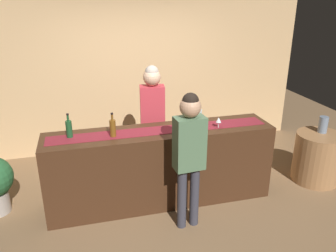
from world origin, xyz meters
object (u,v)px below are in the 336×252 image
(bartender, at_px, (152,112))
(wine_bottle_amber, at_px, (113,128))
(wine_glass_mid_counter, at_px, (219,120))
(vase_on_side_table, at_px, (323,125))
(customer_sipping, at_px, (189,148))
(wine_bottle_clear, at_px, (199,117))
(wine_bottle_green, at_px, (69,129))
(round_side_table, at_px, (317,157))
(wine_glass_near_customer, at_px, (178,123))

(bartender, bearing_deg, wine_bottle_amber, 53.78)
(wine_glass_mid_counter, bearing_deg, vase_on_side_table, 3.85)
(bartender, bearing_deg, wine_glass_mid_counter, 144.48)
(vase_on_side_table, bearing_deg, wine_bottle_amber, -178.92)
(bartender, height_order, customer_sipping, bartender)
(wine_bottle_amber, bearing_deg, customer_sipping, -35.42)
(wine_glass_mid_counter, distance_m, vase_on_side_table, 1.72)
(vase_on_side_table, bearing_deg, customer_sipping, -164.76)
(wine_bottle_amber, bearing_deg, wine_glass_mid_counter, -2.44)
(wine_bottle_clear, distance_m, wine_bottle_amber, 1.13)
(wine_bottle_clear, bearing_deg, wine_bottle_green, 179.99)
(customer_sipping, bearing_deg, wine_bottle_clear, 57.78)
(wine_glass_mid_counter, distance_m, round_side_table, 1.80)
(wine_glass_near_customer, relative_size, round_side_table, 0.19)
(wine_glass_near_customer, height_order, customer_sipping, customer_sipping)
(wine_bottle_amber, distance_m, wine_glass_near_customer, 0.80)
(wine_glass_mid_counter, bearing_deg, customer_sipping, -137.99)
(wine_glass_mid_counter, bearing_deg, round_side_table, 1.53)
(wine_bottle_green, height_order, vase_on_side_table, wine_bottle_green)
(round_side_table, bearing_deg, vase_on_side_table, 49.43)
(wine_bottle_clear, height_order, round_side_table, wine_bottle_clear)
(wine_glass_near_customer, distance_m, vase_on_side_table, 2.25)
(customer_sipping, relative_size, round_side_table, 2.25)
(wine_bottle_green, height_order, wine_bottle_amber, same)
(wine_bottle_green, distance_m, wine_bottle_amber, 0.52)
(vase_on_side_table, bearing_deg, bartender, 166.61)
(bartender, height_order, vase_on_side_table, bartender)
(wine_bottle_clear, distance_m, wine_glass_mid_counter, 0.26)
(wine_glass_mid_counter, xyz_separation_m, vase_on_side_table, (1.69, 0.11, -0.27))
(customer_sipping, bearing_deg, wine_bottle_green, 148.22)
(wine_glass_mid_counter, height_order, round_side_table, wine_glass_mid_counter)
(wine_bottle_amber, distance_m, round_side_table, 3.07)
(wine_bottle_clear, relative_size, wine_bottle_amber, 1.00)
(wine_bottle_amber, xyz_separation_m, bartender, (0.62, 0.63, -0.06))
(wine_bottle_amber, relative_size, round_side_table, 0.41)
(vase_on_side_table, bearing_deg, wine_bottle_green, 179.18)
(wine_glass_near_customer, relative_size, wine_glass_mid_counter, 1.00)
(customer_sipping, relative_size, vase_on_side_table, 6.93)
(wine_glass_near_customer, bearing_deg, wine_bottle_amber, 178.19)
(wine_bottle_green, relative_size, customer_sipping, 0.18)
(bartender, bearing_deg, wine_bottle_green, 33.30)
(wine_glass_mid_counter, relative_size, round_side_table, 0.19)
(bartender, relative_size, round_side_table, 2.35)
(wine_bottle_green, distance_m, round_side_table, 3.56)
(bartender, xyz_separation_m, vase_on_side_table, (2.41, -0.57, -0.22))
(customer_sipping, distance_m, vase_on_side_table, 2.34)
(wine_glass_mid_counter, height_order, bartender, bartender)
(wine_bottle_green, bearing_deg, wine_bottle_amber, -12.05)
(wine_glass_near_customer, distance_m, round_side_table, 2.30)
(wine_glass_mid_counter, height_order, customer_sipping, customer_sipping)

